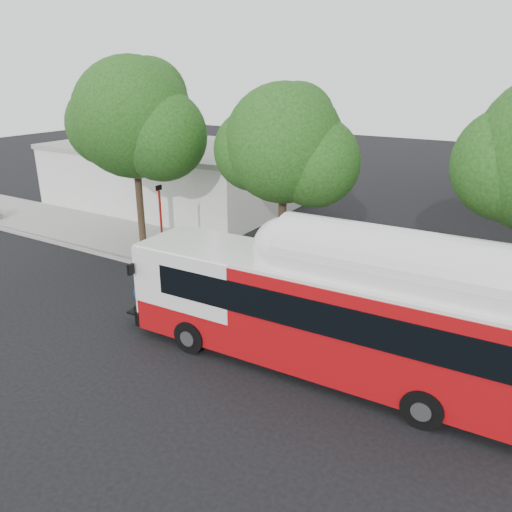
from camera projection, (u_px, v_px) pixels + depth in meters
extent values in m
plane|color=black|center=(225.00, 341.00, 17.65)|extent=(120.00, 120.00, 0.00)
cube|color=gray|center=(305.00, 278.00, 22.84)|extent=(60.00, 5.00, 0.15)
cube|color=gray|center=(278.00, 298.00, 20.75)|extent=(60.00, 0.30, 0.15)
cube|color=maroon|center=(219.00, 283.00, 22.21)|extent=(10.00, 0.32, 0.16)
cylinder|color=#2D2116|center=(139.00, 195.00, 25.37)|extent=(0.36, 0.36, 6.08)
sphere|color=#173D11|center=(133.00, 118.00, 24.04)|extent=(5.80, 5.80, 5.80)
sphere|color=#173D11|center=(162.00, 136.00, 23.69)|extent=(4.35, 4.35, 4.35)
cylinder|color=#2D2116|center=(282.00, 222.00, 22.00)|extent=(0.36, 0.36, 5.44)
sphere|color=#173D11|center=(284.00, 144.00, 20.81)|extent=(5.00, 5.00, 5.00)
sphere|color=#173D11|center=(315.00, 162.00, 20.54)|extent=(3.75, 3.75, 3.75)
cube|color=silver|center=(173.00, 177.00, 34.97)|extent=(16.00, 10.00, 4.00)
cube|color=gray|center=(171.00, 146.00, 34.24)|extent=(16.20, 10.20, 0.30)
cube|color=#AC0B0F|center=(319.00, 314.00, 15.46)|extent=(12.63, 3.03, 3.04)
cube|color=black|center=(336.00, 300.00, 15.00)|extent=(11.38, 3.06, 1.00)
cube|color=white|center=(322.00, 268.00, 14.92)|extent=(12.63, 2.95, 0.10)
cube|color=white|center=(392.00, 272.00, 13.85)|extent=(6.75, 2.26, 0.58)
cube|color=black|center=(152.00, 305.00, 19.13)|extent=(0.88, 1.91, 0.06)
imported|color=#213C99|center=(151.00, 293.00, 18.95)|extent=(0.67, 1.81, 0.94)
cylinder|color=#A81711|center=(162.00, 229.00, 23.65)|extent=(0.11, 0.11, 3.82)
cube|color=black|center=(159.00, 188.00, 22.95)|extent=(0.05, 0.38, 0.24)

